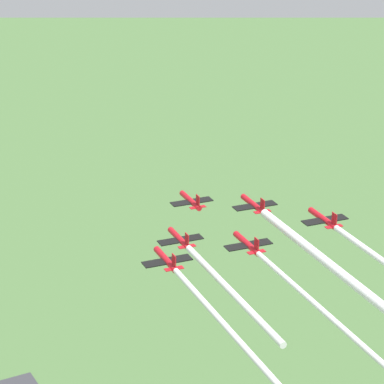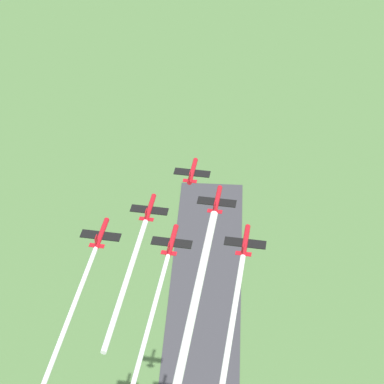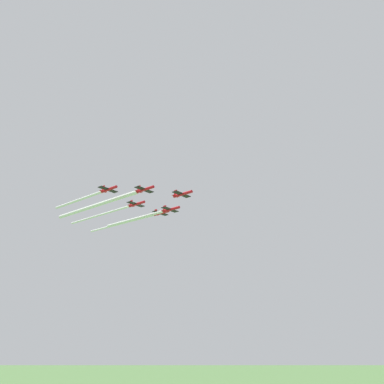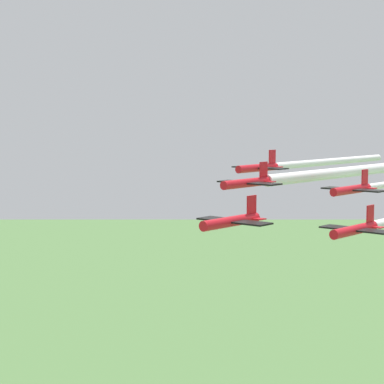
{
  "view_description": "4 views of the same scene",
  "coord_description": "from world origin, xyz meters",
  "px_view_note": "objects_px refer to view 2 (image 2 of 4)",
  "views": [
    {
      "loc": [
        77.87,
        -116.32,
        185.94
      ],
      "look_at": [
        -3.29,
        12.56,
        126.23
      ],
      "focal_mm": 85.0,
      "sensor_mm": 36.0,
      "label": 1
    },
    {
      "loc": [
        108.9,
        -43.86,
        221.39
      ],
      "look_at": [
        3.12,
        7.25,
        124.77
      ],
      "focal_mm": 70.0,
      "sensor_mm": 36.0,
      "label": 2
    },
    {
      "loc": [
        -13.42,
        128.46,
        81.65
      ],
      "look_at": [
        -5.33,
        14.43,
        124.7
      ],
      "focal_mm": 35.0,
      "sensor_mm": 36.0,
      "label": 3
    },
    {
      "loc": [
        -71.36,
        6.64,
        135.52
      ],
      "look_at": [
        -4.61,
        13.15,
        128.86
      ],
      "focal_mm": 70.0,
      "sensor_mm": 36.0,
      "label": 4
    }
  ],
  "objects_px": {
    "jet_2": "(217,201)",
    "jet_5": "(245,242)",
    "jet_3": "(101,235)",
    "jet_0": "(192,172)",
    "jet_1": "(150,209)",
    "jet_4": "(172,242)"
  },
  "relations": [
    {
      "from": "jet_2",
      "to": "jet_5",
      "type": "distance_m",
      "value": 13.29
    },
    {
      "from": "jet_5",
      "to": "jet_3",
      "type": "bearing_deg",
      "value": 180.0
    },
    {
      "from": "jet_0",
      "to": "jet_3",
      "type": "bearing_deg",
      "value": -120.47
    },
    {
      "from": "jet_3",
      "to": "jet_5",
      "type": "relative_size",
      "value": 1.0
    },
    {
      "from": "jet_1",
      "to": "jet_3",
      "type": "bearing_deg",
      "value": -120.47
    },
    {
      "from": "jet_4",
      "to": "jet_5",
      "type": "bearing_deg",
      "value": -0.0
    },
    {
      "from": "jet_0",
      "to": "jet_2",
      "type": "bearing_deg",
      "value": -59.53
    },
    {
      "from": "jet_3",
      "to": "jet_2",
      "type": "bearing_deg",
      "value": 29.54
    },
    {
      "from": "jet_0",
      "to": "jet_3",
      "type": "xyz_separation_m",
      "value": [
        10.92,
        -24.18,
        1.06
      ]
    },
    {
      "from": "jet_0",
      "to": "jet_4",
      "type": "xyz_separation_m",
      "value": [
        18.68,
        -13.19,
        1.34
      ]
    },
    {
      "from": "jet_3",
      "to": "jet_4",
      "type": "height_order",
      "value": "jet_4"
    },
    {
      "from": "jet_4",
      "to": "jet_5",
      "type": "relative_size",
      "value": 1.0
    },
    {
      "from": "jet_0",
      "to": "jet_4",
      "type": "relative_size",
      "value": 1.0
    },
    {
      "from": "jet_1",
      "to": "jet_5",
      "type": "relative_size",
      "value": 1.0
    },
    {
      "from": "jet_3",
      "to": "jet_1",
      "type": "bearing_deg",
      "value": 59.53
    },
    {
      "from": "jet_1",
      "to": "jet_4",
      "type": "bearing_deg",
      "value": -59.53
    },
    {
      "from": "jet_2",
      "to": "jet_5",
      "type": "height_order",
      "value": "jet_5"
    },
    {
      "from": "jet_1",
      "to": "jet_4",
      "type": "height_order",
      "value": "jet_4"
    },
    {
      "from": "jet_0",
      "to": "jet_5",
      "type": "xyz_separation_m",
      "value": [
        26.44,
        -2.21,
        3.31
      ]
    },
    {
      "from": "jet_2",
      "to": "jet_5",
      "type": "bearing_deg",
      "value": -59.53
    },
    {
      "from": "jet_1",
      "to": "jet_4",
      "type": "relative_size",
      "value": 1.0
    },
    {
      "from": "jet_0",
      "to": "jet_5",
      "type": "relative_size",
      "value": 1.0
    }
  ]
}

